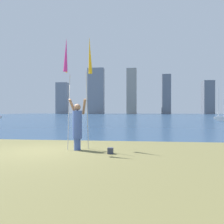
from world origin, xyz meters
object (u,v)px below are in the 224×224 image
object	(u,v)px
kite_flag_right	(90,58)
sailboat_6	(218,117)
kite_flag_left	(66,58)
bag	(110,151)
sailboat_0	(224,118)
person	(77,125)

from	to	relation	value
kite_flag_right	sailboat_6	size ratio (longest dim) A/B	0.81
kite_flag_left	sailboat_6	bearing A→B (deg)	64.49
bag	sailboat_0	bearing A→B (deg)	64.35
person	sailboat_6	distance (m)	39.07
person	kite_flag_right	xyz separation A→B (m)	(0.36, 0.56, 2.67)
bag	sailboat_0	xyz separation A→B (m)	(13.66, 28.45, 0.32)
sailboat_6	kite_flag_left	bearing A→B (deg)	-115.51
person	sailboat_6	xyz separation A→B (m)	(16.62, 35.36, -0.65)
person	sailboat_0	bearing A→B (deg)	61.07
person	sailboat_6	world-z (taller)	sailboat_6
kite_flag_right	bag	bearing A→B (deg)	-50.60
person	kite_flag_right	size ratio (longest dim) A/B	0.44
kite_flag_left	kite_flag_right	bearing A→B (deg)	47.81
kite_flag_left	sailboat_0	distance (m)	32.13
kite_flag_left	sailboat_0	size ratio (longest dim) A/B	0.70
kite_flag_left	sailboat_6	distance (m)	39.57
person	sailboat_0	size ratio (longest dim) A/B	0.33
kite_flag_left	sailboat_0	xyz separation A→B (m)	(15.37, 28.05, -3.06)
sailboat_0	sailboat_6	size ratio (longest dim) A/B	1.10
kite_flag_right	sailboat_0	xyz separation A→B (m)	(14.65, 27.25, -3.21)
bag	sailboat_0	size ratio (longest dim) A/B	0.03
kite_flag_left	kite_flag_right	world-z (taller)	kite_flag_right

